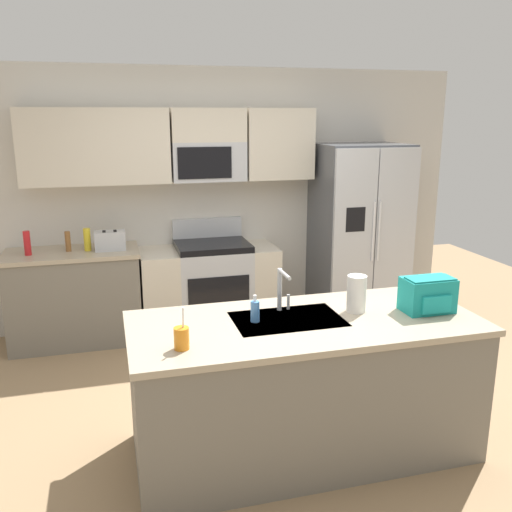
{
  "coord_description": "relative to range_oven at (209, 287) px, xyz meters",
  "views": [
    {
      "loc": [
        -1.1,
        -3.48,
        2.13
      ],
      "look_at": [
        0.01,
        0.6,
        1.05
      ],
      "focal_mm": 38.72,
      "sensor_mm": 36.0,
      "label": 1
    }
  ],
  "objects": [
    {
      "name": "paper_towel_roll",
      "position": [
        0.56,
        -2.2,
        0.58
      ],
      "size": [
        0.12,
        0.12,
        0.24
      ],
      "primitive_type": "cylinder",
      "color": "white",
      "rests_on": "island_counter"
    },
    {
      "name": "refrigerator",
      "position": [
        1.6,
        -0.07,
        0.48
      ],
      "size": [
        0.9,
        0.76,
        1.85
      ],
      "color": "#4C4F54",
      "rests_on": "ground"
    },
    {
      "name": "back_counter",
      "position": [
        -1.3,
        -0.0,
        0.01
      ],
      "size": [
        1.23,
        0.63,
        0.9
      ],
      "color": "slate",
      "rests_on": "ground"
    },
    {
      "name": "range_oven",
      "position": [
        0.0,
        0.0,
        0.0
      ],
      "size": [
        1.36,
        0.61,
        1.1
      ],
      "color": "#B7BABF",
      "rests_on": "ground"
    },
    {
      "name": "sink_faucet",
      "position": [
        0.1,
        -2.08,
        0.62
      ],
      "size": [
        0.08,
        0.22,
        0.28
      ],
      "color": "#B7BABF",
      "rests_on": "island_counter"
    },
    {
      "name": "backpack",
      "position": [
        1.0,
        -2.32,
        0.57
      ],
      "size": [
        0.32,
        0.22,
        0.23
      ],
      "color": "teal",
      "rests_on": "island_counter"
    },
    {
      "name": "kitchen_wall_unit",
      "position": [
        0.01,
        0.28,
        1.03
      ],
      "size": [
        5.2,
        0.43,
        2.6
      ],
      "color": "beige",
      "rests_on": "ground"
    },
    {
      "name": "island_counter",
      "position": [
        0.19,
        -2.27,
        0.01
      ],
      "size": [
        2.18,
        0.94,
        0.9
      ],
      "color": "slate",
      "rests_on": "ground"
    },
    {
      "name": "drink_cup_orange",
      "position": [
        -0.61,
        -2.5,
        0.52
      ],
      "size": [
        0.08,
        0.08,
        0.24
      ],
      "color": "orange",
      "rests_on": "island_counter"
    },
    {
      "name": "bottle_yellow",
      "position": [
        -1.15,
        -0.02,
        0.56
      ],
      "size": [
        0.06,
        0.06,
        0.21
      ],
      "primitive_type": "cylinder",
      "color": "yellow",
      "rests_on": "back_counter"
    },
    {
      "name": "ground_plane",
      "position": [
        0.15,
        -1.8,
        -0.44
      ],
      "size": [
        9.0,
        9.0,
        0.0
      ],
      "primitive_type": "plane",
      "color": "#997A56",
      "rests_on": "ground"
    },
    {
      "name": "bottle_red",
      "position": [
        -1.67,
        -0.06,
        0.57
      ],
      "size": [
        0.06,
        0.06,
        0.22
      ],
      "primitive_type": "cylinder",
      "color": "red",
      "rests_on": "back_counter"
    },
    {
      "name": "toaster",
      "position": [
        -0.94,
        -0.05,
        0.55
      ],
      "size": [
        0.28,
        0.16,
        0.18
      ],
      "color": "#B7BABF",
      "rests_on": "back_counter"
    },
    {
      "name": "pepper_mill",
      "position": [
        -1.32,
        -0.0,
        0.55
      ],
      "size": [
        0.05,
        0.05,
        0.19
      ],
      "primitive_type": "cylinder",
      "color": "brown",
      "rests_on": "back_counter"
    },
    {
      "name": "soap_dispenser",
      "position": [
        -0.12,
        -2.2,
        0.53
      ],
      "size": [
        0.06,
        0.06,
        0.17
      ],
      "color": "#4C8CD8",
      "rests_on": "island_counter"
    }
  ]
}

